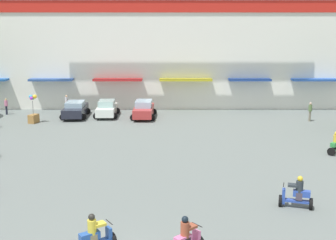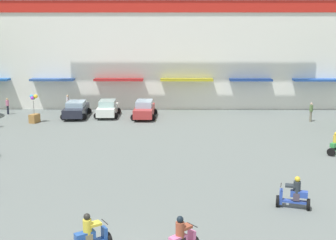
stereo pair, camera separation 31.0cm
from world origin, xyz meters
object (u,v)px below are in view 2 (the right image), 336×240
Objects in this scene: parked_car_2 at (144,109)px; balloon_vendor_cart at (34,113)px; parked_car_1 at (108,108)px; scooter_rider_5 at (182,239)px; parked_car_0 at (76,109)px; scooter_rider_4 at (336,145)px; pedestrian_1 at (8,105)px; scooter_rider_1 at (90,235)px; scooter_rider_2 at (294,195)px; pedestrian_0 at (311,111)px; pedestrian_3 at (68,102)px.

balloon_vendor_cart reaches higher than parked_car_2.
parked_car_1 reaches higher than scooter_rider_5.
balloon_vendor_cart is at bearing -155.17° from parked_car_1.
parked_car_2 is (6.33, -0.25, 0.05)m from parked_car_0.
pedestrian_1 reaches higher than scooter_rider_4.
scooter_rider_5 is at bearing -4.18° from scooter_rider_1.
pedestrian_0 is at bearing 70.40° from scooter_rider_2.
scooter_rider_2 is at bearing -68.31° from parked_car_2.
scooter_rider_5 is at bearing -61.00° from balloon_vendor_cart.
pedestrian_3 is at bearing 168.04° from pedestrian_0.
scooter_rider_4 is 29.55m from pedestrian_1.
scooter_rider_5 is 0.97× the size of pedestrian_1.
parked_car_2 is 2.93× the size of scooter_rider_5.
parked_car_0 is at bearing 177.72° from parked_car_2.
scooter_rider_1 is 28.80m from pedestrian_1.
pedestrian_0 is at bearing 56.17° from scooter_rider_1.
parked_car_1 is 9.79m from pedestrian_1.
scooter_rider_5 is 25.52m from balloon_vendor_cart.
parked_car_1 is 3.52m from parked_car_2.
pedestrian_1 reaches higher than parked_car_0.
balloon_vendor_cart is (-17.56, 18.16, 0.26)m from scooter_rider_2.
pedestrian_0 is (11.89, 22.98, 0.38)m from scooter_rider_5.
parked_car_1 is 6.61m from balloon_vendor_cart.
scooter_rider_5 is (-5.19, -4.16, -0.02)m from scooter_rider_2.
parked_car_2 is at bearing 174.12° from pedestrian_0.
pedestrian_3 reaches higher than parked_car_1.
pedestrian_1 is at bearing 153.44° from scooter_rider_4.
pedestrian_3 reaches higher than parked_car_2.
scooter_rider_1 is at bearing 175.82° from scooter_rider_5.
scooter_rider_1 is 3.36m from scooter_rider_5.
scooter_rider_5 is at bearing -83.23° from parked_car_2.
scooter_rider_2 reaches higher than scooter_rider_4.
pedestrian_3 reaches higher than pedestrian_1.
parked_car_1 is at bearing -5.66° from pedestrian_1.
parked_car_1 is at bearing -31.53° from pedestrian_3.
scooter_rider_1 is 27.37m from pedestrian_0.
balloon_vendor_cart is (-9.02, 22.08, 0.30)m from scooter_rider_1.
pedestrian_0 is at bearing -5.88° from parked_car_2.
scooter_rider_2 is at bearing -56.00° from pedestrian_3.
scooter_rider_2 is at bearing -45.96° from balloon_vendor_cart.
pedestrian_0 reaches higher than scooter_rider_4.
scooter_rider_2 is 25.26m from balloon_vendor_cart.
scooter_rider_1 is (-0.44, -24.26, -0.20)m from parked_car_2.
parked_car_0 is at bearing -10.74° from pedestrian_1.
pedestrian_0 is 1.04× the size of pedestrian_3.
scooter_rider_5 is (6.38, -25.10, -0.16)m from parked_car_1.
scooter_rider_1 is at bearing -137.32° from scooter_rider_4.
balloon_vendor_cart reaches higher than scooter_rider_5.
scooter_rider_4 is 25.81m from pedestrian_3.
pedestrian_0 is at bearing -11.96° from pedestrian_3.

